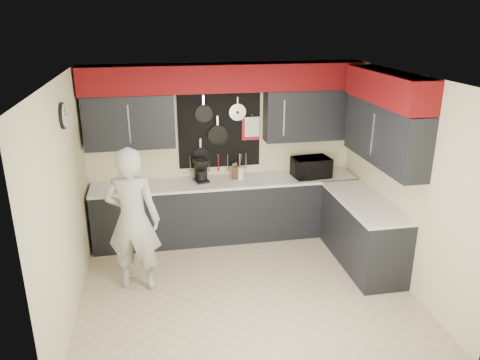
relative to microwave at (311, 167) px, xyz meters
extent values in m
plane|color=#C1B096|center=(-1.28, -1.38, -1.07)|extent=(4.00, 4.00, 0.00)
cube|color=beige|center=(-1.28, 0.37, 0.23)|extent=(4.00, 0.01, 2.60)
cube|color=black|center=(-2.61, 0.21, 0.76)|extent=(1.24, 0.32, 0.75)
cube|color=black|center=(0.00, 0.21, 0.76)|extent=(1.34, 0.32, 0.75)
cube|color=#620A0E|center=(-1.28, 0.19, 1.33)|extent=(3.94, 0.36, 0.38)
cube|color=black|center=(-1.33, 0.36, 0.56)|extent=(1.22, 0.03, 1.15)
cylinder|color=black|center=(-1.56, 0.32, 0.81)|extent=(0.26, 0.04, 0.26)
cylinder|color=black|center=(-1.36, 0.32, 0.48)|extent=(0.30, 0.04, 0.30)
cylinder|color=black|center=(-1.62, 0.32, 0.17)|extent=(0.27, 0.04, 0.27)
cylinder|color=silver|center=(-1.06, 0.32, 0.81)|extent=(0.25, 0.02, 0.25)
cube|color=#B20D25|center=(-0.86, 0.34, 0.55)|extent=(0.26, 0.01, 0.34)
cube|color=white|center=(-0.84, 0.32, 0.58)|extent=(0.22, 0.01, 0.30)
cylinder|color=silver|center=(-1.78, 0.33, 0.06)|extent=(0.01, 0.01, 0.20)
cylinder|color=silver|center=(-1.64, 0.33, 0.06)|extent=(0.01, 0.01, 0.20)
cylinder|color=silver|center=(-1.50, 0.33, 0.06)|extent=(0.01, 0.01, 0.20)
cylinder|color=silver|center=(-1.36, 0.33, 0.06)|extent=(0.01, 0.01, 0.20)
cylinder|color=silver|center=(-1.22, 0.33, 0.06)|extent=(0.01, 0.01, 0.20)
cylinder|color=silver|center=(-1.07, 0.33, 0.06)|extent=(0.01, 0.01, 0.20)
cylinder|color=silver|center=(-0.93, 0.33, 0.06)|extent=(0.01, 0.01, 0.20)
cube|color=beige|center=(0.71, -1.38, 0.23)|extent=(0.01, 3.50, 2.60)
cube|color=black|center=(0.56, -1.08, 0.76)|extent=(0.32, 1.70, 0.75)
cube|color=#620A0E|center=(0.54, -1.08, 1.33)|extent=(0.36, 1.70, 0.38)
cube|color=beige|center=(-3.28, -1.38, 0.23)|extent=(0.01, 3.50, 2.60)
cylinder|color=black|center=(-3.26, -0.98, 1.11)|extent=(0.04, 0.30, 0.30)
cylinder|color=white|center=(-3.24, -0.98, 1.11)|extent=(0.01, 0.26, 0.26)
cube|color=black|center=(-1.28, 0.07, -0.63)|extent=(3.90, 0.60, 0.88)
cube|color=white|center=(-1.28, 0.06, -0.17)|extent=(3.90, 0.63, 0.04)
cube|color=black|center=(0.42, -1.03, -0.63)|extent=(0.60, 1.60, 0.88)
cube|color=white|center=(0.40, -1.03, -0.17)|extent=(0.63, 1.60, 0.04)
cube|color=black|center=(-1.28, -0.19, -1.02)|extent=(3.90, 0.06, 0.10)
imported|color=black|center=(0.00, 0.00, 0.00)|extent=(0.58, 0.43, 0.30)
cube|color=#342210|center=(-1.14, 0.11, -0.05)|extent=(0.10, 0.10, 0.20)
cylinder|color=white|center=(-1.06, 0.13, -0.06)|extent=(0.13, 0.13, 0.17)
cube|color=black|center=(-1.64, 0.09, -0.13)|extent=(0.23, 0.26, 0.03)
cube|color=black|center=(-1.64, 0.17, 0.02)|extent=(0.19, 0.10, 0.31)
cube|color=black|center=(-1.64, 0.09, 0.16)|extent=(0.23, 0.26, 0.06)
cylinder|color=black|center=(-1.64, 0.07, -0.05)|extent=(0.11, 0.11, 0.14)
imported|color=#B7B7B4|center=(-2.60, -1.09, -0.16)|extent=(0.75, 0.59, 1.82)
camera|label=1|loc=(-2.26, -6.36, 2.18)|focal=35.00mm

